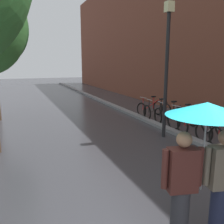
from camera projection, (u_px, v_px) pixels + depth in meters
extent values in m
cube|color=brown|center=(219.00, 28.00, 14.88)|extent=(8.00, 36.00, 9.32)
cube|color=slate|center=(119.00, 108.00, 13.29)|extent=(0.30, 36.00, 0.12)
torus|color=black|center=(216.00, 138.00, 7.12)|extent=(0.16, 0.70, 0.70)
cylinder|color=red|center=(220.00, 128.00, 7.08)|extent=(0.04, 0.04, 0.58)
cylinder|color=#9E9EA3|center=(220.00, 119.00, 7.02)|extent=(0.09, 0.46, 0.03)
torus|color=black|center=(204.00, 132.00, 7.66)|extent=(0.16, 0.70, 0.70)
torus|color=black|center=(224.00, 128.00, 8.16)|extent=(0.16, 0.70, 0.70)
cylinder|color=slate|center=(217.00, 124.00, 7.92)|extent=(0.88, 0.16, 0.43)
cylinder|color=slate|center=(219.00, 121.00, 7.95)|extent=(0.04, 0.04, 0.55)
cube|color=black|center=(220.00, 113.00, 7.89)|extent=(0.23, 0.13, 0.06)
cylinder|color=slate|center=(206.00, 123.00, 7.64)|extent=(0.04, 0.04, 0.58)
cylinder|color=#9E9EA3|center=(207.00, 115.00, 7.58)|extent=(0.09, 0.46, 0.03)
torus|color=black|center=(183.00, 126.00, 8.49)|extent=(0.14, 0.70, 0.70)
torus|color=black|center=(207.00, 124.00, 8.76)|extent=(0.14, 0.70, 0.70)
cylinder|color=red|center=(198.00, 119.00, 8.61)|extent=(0.88, 0.13, 0.43)
cylinder|color=red|center=(200.00, 117.00, 8.63)|extent=(0.04, 0.04, 0.55)
cube|color=black|center=(201.00, 109.00, 8.56)|extent=(0.23, 0.12, 0.06)
cylinder|color=red|center=(185.00, 118.00, 8.45)|extent=(0.04, 0.04, 0.58)
cylinder|color=#9E9EA3|center=(186.00, 110.00, 8.39)|extent=(0.08, 0.46, 0.03)
torus|color=black|center=(174.00, 121.00, 9.19)|extent=(0.14, 0.70, 0.70)
torus|color=black|center=(192.00, 118.00, 9.67)|extent=(0.14, 0.70, 0.70)
cylinder|color=slate|center=(186.00, 114.00, 9.44)|extent=(0.88, 0.14, 0.43)
cylinder|color=slate|center=(187.00, 112.00, 9.47)|extent=(0.04, 0.04, 0.55)
cube|color=black|center=(188.00, 104.00, 9.41)|extent=(0.23, 0.13, 0.06)
cylinder|color=slate|center=(176.00, 113.00, 9.17)|extent=(0.04, 0.04, 0.58)
cylinder|color=#9E9EA3|center=(176.00, 106.00, 9.11)|extent=(0.08, 0.46, 0.03)
torus|color=black|center=(158.00, 116.00, 10.04)|extent=(0.15, 0.70, 0.70)
torus|color=black|center=(180.00, 115.00, 10.30)|extent=(0.15, 0.70, 0.70)
cylinder|color=black|center=(171.00, 111.00, 10.15)|extent=(0.88, 0.15, 0.43)
cylinder|color=black|center=(174.00, 109.00, 10.16)|extent=(0.04, 0.04, 0.55)
cube|color=black|center=(174.00, 102.00, 10.10)|extent=(0.23, 0.13, 0.06)
cylinder|color=black|center=(160.00, 109.00, 10.00)|extent=(0.04, 0.04, 0.58)
cylinder|color=#9E9EA3|center=(160.00, 102.00, 9.94)|extent=(0.09, 0.46, 0.03)
torus|color=black|center=(147.00, 113.00, 10.72)|extent=(0.11, 0.70, 0.70)
torus|color=black|center=(167.00, 111.00, 11.03)|extent=(0.11, 0.70, 0.70)
cylinder|color=black|center=(159.00, 107.00, 10.86)|extent=(0.88, 0.10, 0.43)
cylinder|color=black|center=(161.00, 106.00, 10.88)|extent=(0.04, 0.04, 0.55)
cube|color=black|center=(162.00, 99.00, 10.82)|extent=(0.23, 0.11, 0.06)
cylinder|color=black|center=(149.00, 106.00, 10.68)|extent=(0.04, 0.04, 0.58)
cylinder|color=#9E9EA3|center=(149.00, 100.00, 10.62)|extent=(0.06, 0.46, 0.03)
torus|color=black|center=(142.00, 110.00, 11.35)|extent=(0.16, 0.70, 0.70)
torus|color=black|center=(158.00, 108.00, 11.86)|extent=(0.16, 0.70, 0.70)
cylinder|color=red|center=(152.00, 104.00, 11.62)|extent=(0.88, 0.16, 0.43)
cylinder|color=red|center=(153.00, 103.00, 11.65)|extent=(0.04, 0.04, 0.55)
cube|color=black|center=(154.00, 97.00, 11.59)|extent=(0.23, 0.13, 0.06)
cylinder|color=red|center=(143.00, 104.00, 11.33)|extent=(0.04, 0.04, 0.58)
cylinder|color=#9E9EA3|center=(143.00, 98.00, 11.27)|extent=(0.09, 0.46, 0.03)
cylinder|color=#2D2D33|center=(179.00, 217.00, 3.38)|extent=(0.26, 0.26, 0.82)
cube|color=#4C231E|center=(182.00, 170.00, 3.23)|extent=(0.44, 0.31, 0.61)
sphere|color=#9E7051|center=(184.00, 139.00, 3.14)|extent=(0.21, 0.21, 0.21)
cylinder|color=#4C231E|center=(165.00, 169.00, 3.19)|extent=(0.09, 0.09, 0.55)
cylinder|color=#4C231E|center=(200.00, 166.00, 3.26)|extent=(0.09, 0.09, 0.55)
cylinder|color=#1E233D|center=(219.00, 213.00, 3.47)|extent=(0.26, 0.26, 0.81)
cube|color=#665B4C|center=(223.00, 167.00, 3.33)|extent=(0.44, 0.31, 0.61)
cylinder|color=#665B4C|center=(207.00, 166.00, 3.28)|extent=(0.09, 0.09, 0.55)
cylinder|color=#9E9EA3|center=(204.00, 153.00, 3.25)|extent=(0.02, 0.02, 1.08)
cone|color=#1EB2C6|center=(207.00, 109.00, 3.13)|extent=(1.09, 1.09, 0.18)
cylinder|color=black|center=(166.00, 78.00, 7.95)|extent=(0.12, 0.12, 4.11)
cube|color=beige|center=(169.00, 7.00, 7.50)|extent=(0.24, 0.24, 0.32)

